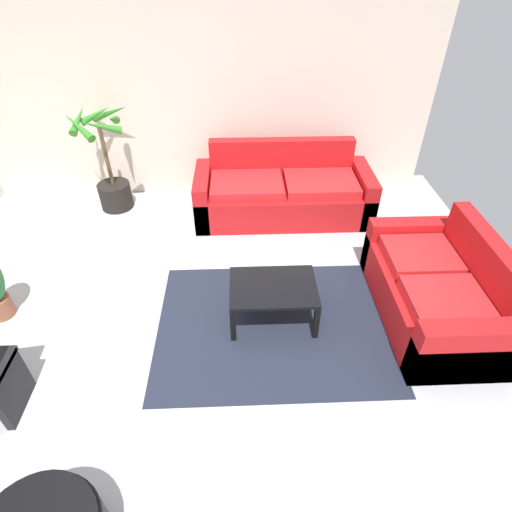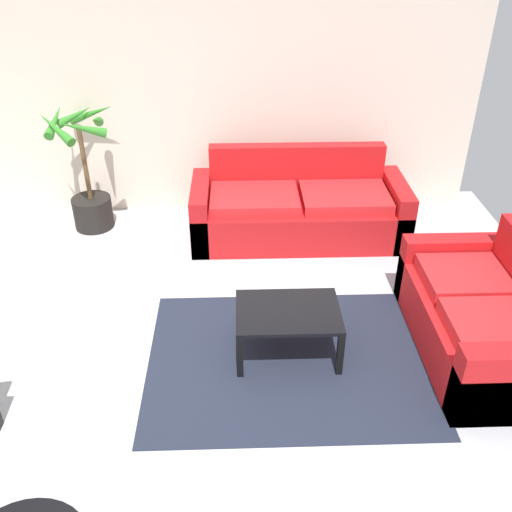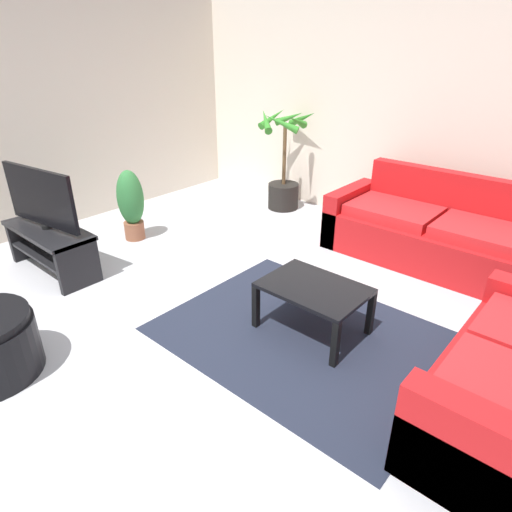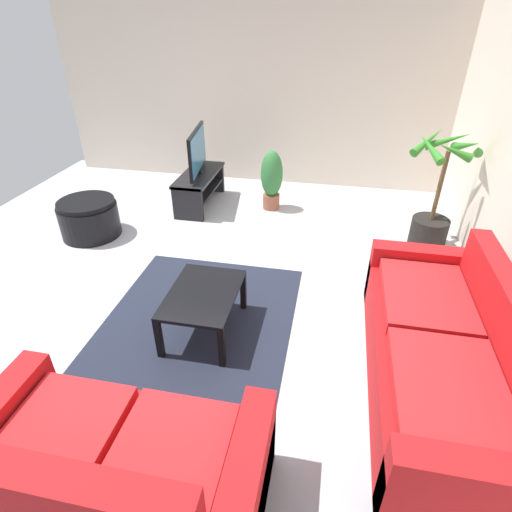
{
  "view_description": "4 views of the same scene",
  "coord_description": "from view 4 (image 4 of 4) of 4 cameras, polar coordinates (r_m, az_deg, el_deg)",
  "views": [
    {
      "loc": [
        0.47,
        -2.35,
        2.95
      ],
      "look_at": [
        0.59,
        0.6,
        0.61
      ],
      "focal_mm": 28.54,
      "sensor_mm": 36.0,
      "label": 1
    },
    {
      "loc": [
        0.37,
        -3.05,
        3.07
      ],
      "look_at": [
        0.5,
        0.79,
        0.67
      ],
      "focal_mm": 39.66,
      "sensor_mm": 36.0,
      "label": 2
    },
    {
      "loc": [
        2.36,
        -2.15,
        2.15
      ],
      "look_at": [
        0.13,
        0.4,
        0.48
      ],
      "focal_mm": 30.92,
      "sensor_mm": 36.0,
      "label": 3
    },
    {
      "loc": [
        3.35,
        1.38,
        2.47
      ],
      "look_at": [
        0.27,
        0.76,
        0.53
      ],
      "focal_mm": 28.59,
      "sensor_mm": 36.0,
      "label": 4
    }
  ],
  "objects": [
    {
      "name": "wall_left",
      "position": [
        6.6,
        -0.95,
        21.84
      ],
      "size": [
        0.06,
        6.0,
        2.7
      ],
      "primitive_type": "cube",
      "color": "beige",
      "rests_on": "ground"
    },
    {
      "name": "couch_loveseat",
      "position": [
        2.62,
        -19.28,
        -27.17
      ],
      "size": [
        0.9,
        1.62,
        0.9
      ],
      "color": "red",
      "rests_on": "ground"
    },
    {
      "name": "ottoman",
      "position": [
        5.47,
        -22.3,
        4.93
      ],
      "size": [
        0.71,
        0.71,
        0.46
      ],
      "color": "black",
      "rests_on": "ground"
    },
    {
      "name": "couch_main",
      "position": [
        3.32,
        24.57,
        -12.78
      ],
      "size": [
        2.24,
        0.9,
        0.9
      ],
      "color": "red",
      "rests_on": "ground"
    },
    {
      "name": "coffee_table",
      "position": [
        3.5,
        -7.41,
        -5.88
      ],
      "size": [
        0.8,
        0.57,
        0.41
      ],
      "color": "black",
      "rests_on": "ground"
    },
    {
      "name": "ground_plane",
      "position": [
        4.39,
        -9.12,
        -3.12
      ],
      "size": [
        6.6,
        6.6,
        0.0
      ],
      "primitive_type": "plane",
      "color": "#B2B2B7"
    },
    {
      "name": "area_rug",
      "position": [
        3.75,
        -8.52,
        -9.91
      ],
      "size": [
        2.2,
        1.7,
        0.01
      ],
      "primitive_type": "cube",
      "color": "#1E2333",
      "rests_on": "ground"
    },
    {
      "name": "potted_plant_small",
      "position": [
        5.7,
        2.2,
        10.78
      ],
      "size": [
        0.3,
        0.3,
        0.83
      ],
      "color": "brown",
      "rests_on": "ground"
    },
    {
      "name": "tv_stand",
      "position": [
        5.92,
        -7.89,
        9.91
      ],
      "size": [
        1.1,
        0.45,
        0.47
      ],
      "color": "black",
      "rests_on": "ground"
    },
    {
      "name": "potted_palm",
      "position": [
        5.14,
        23.71,
        6.24
      ],
      "size": [
        0.76,
        0.8,
        1.35
      ],
      "color": "black",
      "rests_on": "ground"
    },
    {
      "name": "tv",
      "position": [
        5.76,
        -8.21,
        14.34
      ],
      "size": [
        1.0,
        0.18,
        0.6
      ],
      "color": "black",
      "rests_on": "tv_stand"
    }
  ]
}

